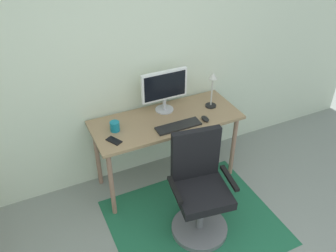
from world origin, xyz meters
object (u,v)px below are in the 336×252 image
desk_lamp (212,86)px  coffee_cup (115,126)px  computer_mouse (205,119)px  cell_phone (114,141)px  desk (166,126)px  office_chair (199,194)px  monitor (164,88)px  keyboard (178,126)px

desk_lamp → coffee_cup: bearing=179.7°
computer_mouse → cell_phone: computer_mouse is taller
desk → cell_phone: bearing=-167.2°
computer_mouse → office_chair: 0.73m
monitor → coffee_cup: size_ratio=5.05×
computer_mouse → coffee_cup: coffee_cup is taller
coffee_cup → desk_lamp: (1.00, -0.01, 0.18)m
computer_mouse → desk_lamp: 0.34m
cell_phone → monitor: bearing=-4.3°
cell_phone → coffee_cup: bearing=39.3°
office_chair → desk_lamp: bearing=63.0°
desk → coffee_cup: 0.52m
desk → monitor: 0.37m
monitor → keyboard: bearing=-91.2°
keyboard → office_chair: (-0.06, -0.53, -0.36)m
computer_mouse → desk_lamp: (0.18, 0.20, 0.21)m
desk → coffee_cup: (-0.50, 0.02, 0.13)m
computer_mouse → cell_phone: size_ratio=0.74×
computer_mouse → keyboard: bearing=178.2°
keyboard → cell_phone: 0.61m
desk_lamp → office_chair: 1.06m
desk → coffee_cup: size_ratio=15.62×
keyboard → desk: bearing=103.9°
monitor → keyboard: size_ratio=1.08×
desk → office_chair: size_ratio=1.45×
coffee_cup → monitor: bearing=13.0°
cell_phone → keyboard: bearing=-32.8°
cell_phone → desk_lamp: size_ratio=0.38×
desk → monitor: monitor is taller
desk → keyboard: bearing=-76.1°
coffee_cup → cell_phone: size_ratio=0.65×
monitor → office_chair: monitor is taller
monitor → cell_phone: 0.72m
keyboard → computer_mouse: computer_mouse is taller
monitor → computer_mouse: 0.49m
desk → desk_lamp: desk_lamp is taller
computer_mouse → cell_phone: 0.89m
keyboard → office_chair: 0.65m
desk → office_chair: (-0.02, -0.71, -0.27)m
desk_lamp → office_chair: (-0.52, -0.72, -0.58)m
cell_phone → office_chair: (0.55, -0.58, -0.36)m
desk_lamp → desk: bearing=-178.2°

